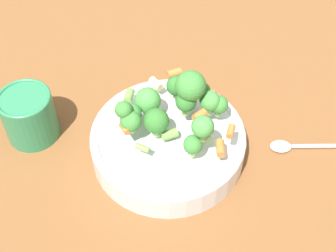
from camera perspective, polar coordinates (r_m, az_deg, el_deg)
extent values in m
plane|color=brown|center=(0.78, 0.00, -3.27)|extent=(3.00, 3.00, 0.00)
cylinder|color=silver|center=(0.76, 0.00, -2.22)|extent=(0.25, 0.25, 0.05)
torus|color=silver|center=(0.74, 0.00, -1.12)|extent=(0.25, 0.25, 0.01)
cylinder|color=#8CB766|center=(0.73, -1.46, -0.39)|extent=(0.01, 0.01, 0.01)
sphere|color=#33722D|center=(0.71, -1.50, 0.87)|extent=(0.04, 0.04, 0.04)
cylinder|color=#8CB766|center=(0.73, -4.45, 0.38)|extent=(0.01, 0.01, 0.01)
sphere|color=#3D8438|center=(0.71, -4.55, 1.48)|extent=(0.03, 0.03, 0.03)
cylinder|color=#8CB766|center=(0.76, 1.03, 3.87)|extent=(0.01, 0.01, 0.01)
sphere|color=#33722D|center=(0.74, 1.05, 4.92)|extent=(0.03, 0.03, 0.03)
cylinder|color=#8CB766|center=(0.76, 4.10, 3.44)|extent=(0.01, 0.01, 0.01)
sphere|color=#33722D|center=(0.75, 4.17, 4.33)|extent=(0.03, 0.03, 0.03)
cylinder|color=#8CB766|center=(0.73, 2.16, 1.88)|extent=(0.01, 0.01, 0.01)
sphere|color=#33722D|center=(0.72, 2.20, 3.01)|extent=(0.03, 0.03, 0.03)
cylinder|color=#8CB766|center=(0.68, 4.15, -1.27)|extent=(0.01, 0.01, 0.02)
sphere|color=#479342|center=(0.66, 4.26, -0.08)|extent=(0.03, 0.03, 0.03)
cylinder|color=#8CB766|center=(0.73, 2.68, 3.10)|extent=(0.02, 0.02, 0.02)
sphere|color=#3D8438|center=(0.70, 2.77, 4.91)|extent=(0.05, 0.05, 0.05)
cylinder|color=#8CB766|center=(0.70, -5.35, 1.13)|extent=(0.01, 0.01, 0.01)
sphere|color=#3D8438|center=(0.69, -5.44, 1.99)|extent=(0.03, 0.03, 0.03)
cylinder|color=#8CB766|center=(0.74, 5.04, 1.94)|extent=(0.01, 0.01, 0.01)
sphere|color=#479342|center=(0.72, 5.15, 3.06)|extent=(0.03, 0.03, 0.03)
cylinder|color=#8CB766|center=(0.75, -2.43, 1.86)|extent=(0.01, 0.01, 0.01)
sphere|color=#479342|center=(0.74, -2.49, 3.13)|extent=(0.04, 0.04, 0.04)
cylinder|color=#8CB766|center=(0.74, 6.13, 1.67)|extent=(0.01, 0.01, 0.01)
sphere|color=#3D8438|center=(0.73, 6.24, 2.61)|extent=(0.03, 0.03, 0.03)
cylinder|color=#8CB766|center=(0.71, -4.53, -0.14)|extent=(0.01, 0.01, 0.01)
sphere|color=#3D8438|center=(0.70, -4.62, 0.87)|extent=(0.03, 0.03, 0.03)
cylinder|color=#8CB766|center=(0.70, 3.01, -3.21)|extent=(0.01, 0.01, 0.01)
sphere|color=#3D8438|center=(0.68, 3.07, -2.25)|extent=(0.03, 0.03, 0.03)
cylinder|color=#729E4C|center=(0.69, -3.12, -2.70)|extent=(0.02, 0.02, 0.01)
cylinder|color=orange|center=(0.69, 7.66, -0.63)|extent=(0.02, 0.02, 0.01)
cylinder|color=#729E4C|center=(0.72, 0.52, -0.95)|extent=(0.03, 0.02, 0.01)
cylinder|color=beige|center=(0.73, -6.21, 1.94)|extent=(0.03, 0.03, 0.01)
cylinder|color=#729E4C|center=(0.76, -4.77, 3.69)|extent=(0.02, 0.03, 0.01)
cylinder|color=orange|center=(0.70, 3.87, 1.28)|extent=(0.02, 0.02, 0.01)
cylinder|color=#729E4C|center=(0.71, 4.40, -1.04)|extent=(0.02, 0.03, 0.01)
cylinder|color=orange|center=(0.76, 0.75, 6.45)|extent=(0.03, 0.02, 0.01)
cylinder|color=beige|center=(0.75, 4.99, 3.66)|extent=(0.02, 0.02, 0.01)
cylinder|color=beige|center=(0.78, -1.23, 5.22)|extent=(0.02, 0.03, 0.01)
cylinder|color=#729E4C|center=(0.69, 3.02, -2.44)|extent=(0.03, 0.02, 0.01)
cylinder|color=orange|center=(0.70, -5.24, -0.24)|extent=(0.02, 0.02, 0.01)
cylinder|color=orange|center=(0.69, 6.41, -2.72)|extent=(0.02, 0.03, 0.01)
cylinder|color=#729E4C|center=(0.71, 4.26, 0.03)|extent=(0.02, 0.03, 0.01)
cylinder|color=#2D7F51|center=(0.80, -16.56, 1.15)|extent=(0.09, 0.09, 0.09)
torus|color=#2D7F51|center=(0.77, -17.25, 3.24)|extent=(0.09, 0.09, 0.01)
cylinder|color=silver|center=(0.82, 19.29, -2.30)|extent=(0.13, 0.03, 0.01)
ellipsoid|color=silver|center=(0.80, 13.57, -2.42)|extent=(0.04, 0.03, 0.01)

